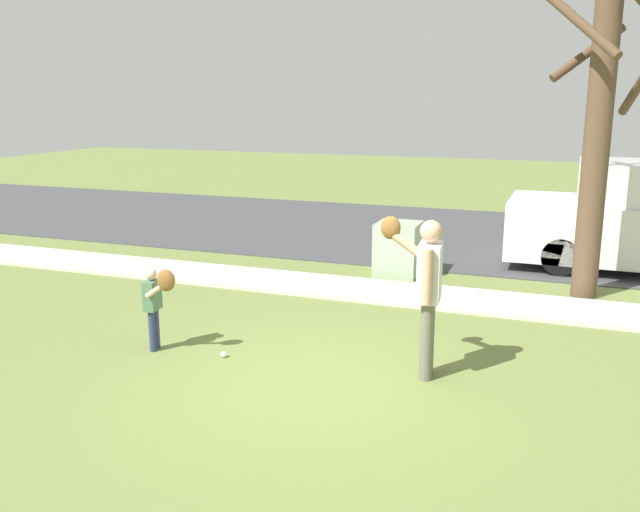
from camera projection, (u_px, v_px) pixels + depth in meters
The scene contains 8 objects.
ground_plane at pixel (394, 297), 10.57m from camera, with size 48.00×48.00×0.00m, color olive.
sidewalk_strip at pixel (396, 293), 10.66m from camera, with size 36.00×1.20×0.06m, color beige.
road_surface at pixel (452, 234), 15.22m from camera, with size 36.00×6.80×0.02m, color #424244.
person_adult at pixel (425, 282), 7.37m from camera, with size 0.74×0.62×1.74m.
person_child at pixel (156, 297), 8.17m from camera, with size 0.48×0.38×1.06m.
baseball at pixel (224, 354), 8.12m from camera, with size 0.07×0.07×0.07m, color white.
utility_cabinet at pixel (398, 249), 11.76m from camera, with size 0.72×0.73×0.91m, color #9EB293.
street_tree_near at pixel (599, 121), 9.98m from camera, with size 1.85×1.88×4.95m.
Camera 1 is at (2.48, -6.41, 3.02)m, focal length 38.80 mm.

